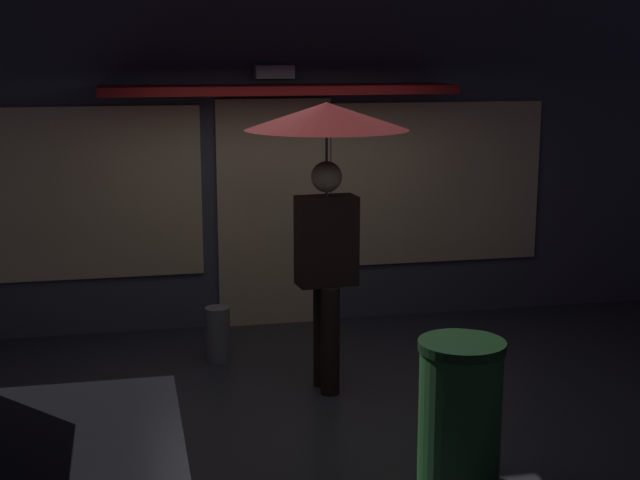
# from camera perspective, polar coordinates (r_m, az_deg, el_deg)

# --- Properties ---
(ground_plane) EXTENTS (18.00, 18.00, 0.00)m
(ground_plane) POSITION_cam_1_polar(r_m,az_deg,el_deg) (7.12, 0.13, -10.15)
(ground_plane) COLOR #2D2D33
(building_facade) EXTENTS (8.85, 1.00, 3.98)m
(building_facade) POSITION_cam_1_polar(r_m,az_deg,el_deg) (8.93, -3.08, 7.32)
(building_facade) COLOR #4C4C56
(building_facade) RESTS_ON ground
(person_with_umbrella) EXTENTS (1.25, 1.25, 2.27)m
(person_with_umbrella) POSITION_cam_1_polar(r_m,az_deg,el_deg) (6.99, 0.41, 4.98)
(person_with_umbrella) COLOR black
(person_with_umbrella) RESTS_ON ground
(sidewalk_bollard) EXTENTS (0.21, 0.21, 0.47)m
(sidewalk_bollard) POSITION_cam_1_polar(r_m,az_deg,el_deg) (8.05, -6.35, -5.81)
(sidewalk_bollard) COLOR slate
(sidewalk_bollard) RESTS_ON ground
(trash_bin) EXTENTS (0.53, 0.53, 0.94)m
(trash_bin) POSITION_cam_1_polar(r_m,az_deg,el_deg) (5.78, 8.66, -10.61)
(trash_bin) COLOR #1E4C23
(trash_bin) RESTS_ON ground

